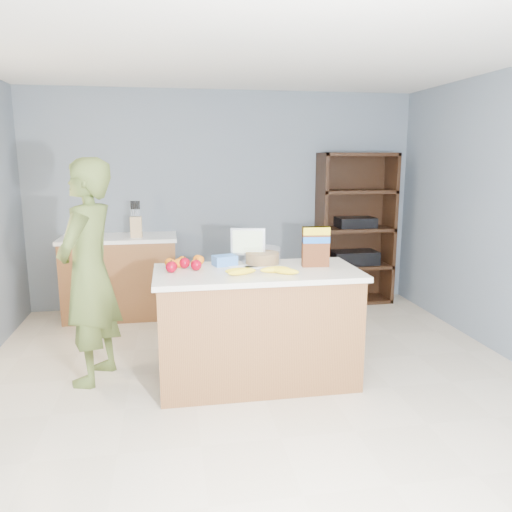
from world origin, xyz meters
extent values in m
cube|color=beige|center=(0.00, 0.00, 0.00)|extent=(4.50, 5.00, 0.02)
cube|color=slate|center=(0.00, 2.50, 1.25)|extent=(4.50, 0.02, 2.50)
cube|color=slate|center=(0.00, -2.50, 1.25)|extent=(4.50, 0.02, 2.50)
cube|color=white|center=(0.00, 0.00, 2.50)|extent=(4.50, 5.00, 0.02)
cube|color=brown|center=(0.00, 0.30, 0.43)|extent=(1.50, 0.70, 0.86)
cube|color=silver|center=(0.00, 0.30, 0.88)|extent=(1.56, 0.76, 0.04)
cube|color=black|center=(0.00, 0.30, 0.05)|extent=(1.46, 0.66, 0.10)
cube|color=brown|center=(-1.20, 2.20, 0.43)|extent=(1.20, 0.60, 0.86)
cube|color=white|center=(-1.20, 2.20, 0.88)|extent=(1.24, 0.62, 0.04)
cube|color=black|center=(1.55, 2.48, 0.90)|extent=(0.90, 0.04, 1.80)
cube|color=black|center=(1.12, 2.30, 0.90)|extent=(0.04, 0.40, 1.80)
cube|color=black|center=(1.98, 2.30, 0.90)|extent=(0.04, 0.40, 1.80)
cube|color=black|center=(1.55, 2.30, 0.02)|extent=(0.90, 0.40, 0.04)
cube|color=black|center=(1.55, 2.30, 0.45)|extent=(0.90, 0.40, 0.04)
cube|color=black|center=(1.55, 2.30, 0.90)|extent=(0.90, 0.40, 0.04)
cube|color=black|center=(1.55, 2.30, 1.35)|extent=(0.90, 0.40, 0.04)
cube|color=black|center=(1.55, 2.30, 1.78)|extent=(0.90, 0.40, 0.04)
cube|color=black|center=(1.55, 2.30, 0.55)|extent=(0.55, 0.32, 0.16)
cube|color=black|center=(1.55, 2.30, 0.98)|extent=(0.45, 0.30, 0.12)
imported|color=#4D5D28|center=(-1.27, 0.55, 0.87)|extent=(0.60, 0.74, 1.75)
cube|color=tan|center=(-1.00, 2.12, 1.01)|extent=(0.12, 0.10, 0.22)
cylinder|color=black|center=(-1.04, 2.12, 1.17)|extent=(0.02, 0.02, 0.09)
cylinder|color=black|center=(-1.02, 2.12, 1.17)|extent=(0.02, 0.02, 0.09)
cylinder|color=black|center=(-1.00, 2.12, 1.17)|extent=(0.02, 0.02, 0.09)
cylinder|color=black|center=(-0.98, 2.12, 1.17)|extent=(0.02, 0.02, 0.09)
cylinder|color=black|center=(-0.96, 2.12, 1.17)|extent=(0.02, 0.02, 0.09)
cube|color=white|center=(-0.08, 0.43, 0.90)|extent=(0.24, 0.15, 0.00)
cube|color=white|center=(0.03, 0.40, 0.90)|extent=(0.23, 0.13, 0.00)
ellipsoid|color=yellow|center=(-0.14, 0.19, 0.93)|extent=(0.23, 0.06, 0.05)
ellipsoid|color=yellow|center=(-0.14, 0.16, 0.93)|extent=(0.23, 0.13, 0.05)
ellipsoid|color=yellow|center=(0.12, 0.19, 0.93)|extent=(0.23, 0.06, 0.05)
ellipsoid|color=yellow|center=(0.17, 0.13, 0.93)|extent=(0.22, 0.17, 0.05)
sphere|color=maroon|center=(-0.54, 0.46, 0.94)|extent=(0.08, 0.08, 0.08)
sphere|color=maroon|center=(-0.46, 0.37, 0.94)|extent=(0.08, 0.08, 0.08)
sphere|color=maroon|center=(-0.64, 0.34, 0.94)|extent=(0.08, 0.08, 0.08)
sphere|color=maroon|center=(-0.65, 0.33, 0.94)|extent=(0.08, 0.08, 0.08)
sphere|color=orange|center=(-0.59, 0.49, 0.94)|extent=(0.07, 0.07, 0.07)
sphere|color=orange|center=(-0.55, 0.57, 0.94)|extent=(0.07, 0.07, 0.07)
sphere|color=orange|center=(-0.46, 0.43, 0.94)|extent=(0.07, 0.07, 0.07)
sphere|color=orange|center=(-0.42, 0.58, 0.94)|extent=(0.07, 0.07, 0.07)
sphere|color=orange|center=(-0.66, 0.51, 0.94)|extent=(0.07, 0.07, 0.07)
sphere|color=orange|center=(-0.57, 0.49, 0.94)|extent=(0.07, 0.07, 0.07)
sphere|color=orange|center=(-0.43, 0.61, 0.94)|extent=(0.07, 0.07, 0.07)
sphere|color=orange|center=(-0.64, 0.46, 0.94)|extent=(0.07, 0.07, 0.07)
cube|color=blue|center=(-0.22, 0.51, 0.94)|extent=(0.21, 0.17, 0.08)
cylinder|color=#267219|center=(0.08, 0.53, 0.95)|extent=(0.27, 0.27, 0.09)
cylinder|color=white|center=(0.08, 0.53, 0.97)|extent=(0.30, 0.30, 0.13)
cylinder|color=silver|center=(-0.02, 0.60, 0.91)|extent=(0.12, 0.12, 0.01)
cylinder|color=silver|center=(-0.02, 0.60, 0.94)|extent=(0.02, 0.02, 0.05)
cube|color=silver|center=(-0.02, 0.60, 1.07)|extent=(0.28, 0.09, 0.22)
cube|color=yellow|center=(-0.03, 0.58, 1.07)|extent=(0.24, 0.05, 0.18)
cube|color=#592B14|center=(0.47, 0.35, 1.06)|extent=(0.22, 0.09, 0.31)
cube|color=yellow|center=(0.47, 0.35, 1.18)|extent=(0.22, 0.10, 0.06)
cube|color=blue|center=(0.47, 0.35, 1.11)|extent=(0.22, 0.10, 0.05)
camera|label=1|loc=(-0.64, -3.35, 1.74)|focal=35.00mm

